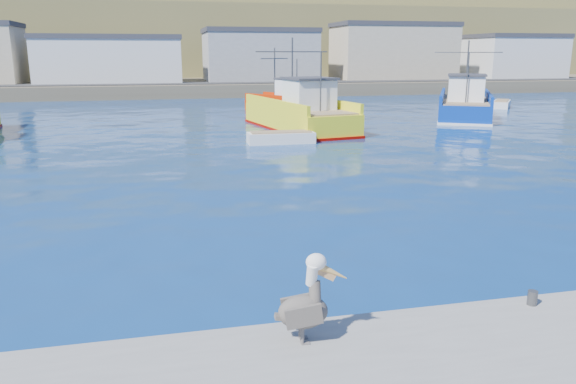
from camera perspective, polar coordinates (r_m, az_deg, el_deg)
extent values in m
plane|color=navy|center=(14.31, 5.18, -8.61)|extent=(260.00, 260.00, 0.00)
cylinder|color=#4C4C4C|center=(12.60, 23.57, -9.83)|extent=(0.20, 0.20, 0.30)
cube|color=brown|center=(84.77, -10.29, 10.61)|extent=(160.00, 30.00, 1.60)
cube|color=brown|center=(110.62, -11.13, 14.02)|extent=(180.00, 40.00, 14.00)
cube|color=brown|center=(130.72, -11.58, 16.15)|extent=(200.00, 40.00, 24.00)
cube|color=#2D2D2D|center=(73.76, -9.86, 10.82)|extent=(150.00, 5.00, 0.10)
cube|color=silver|center=(79.76, -17.57, 12.56)|extent=(18.00, 11.00, 5.50)
cube|color=#333338|center=(79.77, -17.74, 14.74)|extent=(18.36, 11.22, 0.60)
cube|color=gray|center=(80.80, -2.93, 13.53)|extent=(15.00, 10.00, 6.50)
cube|color=#333338|center=(80.85, -2.96, 16.05)|extent=(15.30, 10.20, 0.60)
cube|color=tan|center=(86.58, 10.60, 13.68)|extent=(17.00, 9.00, 7.50)
cube|color=#333338|center=(86.66, 10.73, 16.36)|extent=(17.34, 9.18, 0.60)
cube|color=silver|center=(96.25, 21.85, 12.50)|extent=(13.00, 10.00, 6.00)
cube|color=#333338|center=(96.28, 22.03, 14.46)|extent=(13.26, 10.20, 0.60)
cube|color=yellow|center=(41.45, 1.09, 7.46)|extent=(6.12, 12.33, 1.53)
cube|color=yellow|center=(42.16, 3.50, 9.07)|extent=(2.30, 11.42, 0.70)
cube|color=yellow|center=(40.59, -1.40, 8.90)|extent=(2.30, 11.42, 0.70)
cube|color=#8D0800|center=(41.54, 1.08, 6.48)|extent=(6.24, 12.58, 0.25)
cube|color=#8C7251|center=(41.37, 1.09, 8.58)|extent=(5.71, 11.81, 0.10)
cube|color=white|center=(39.68, 2.17, 9.87)|extent=(3.33, 3.41, 2.00)
cube|color=#333338|center=(39.62, 2.18, 11.45)|extent=(3.60, 3.80, 0.15)
cylinder|color=#4C4C4C|center=(42.29, 0.44, 12.03)|extent=(0.14, 0.14, 5.00)
cylinder|color=#4C4C4C|center=(38.04, 3.34, 11.03)|extent=(0.12, 0.12, 4.00)
cylinder|color=#4C4C4C|center=(42.26, 0.44, 14.06)|extent=(5.63, 1.10, 0.08)
cube|color=navy|center=(51.14, 17.46, 8.04)|extent=(9.08, 11.94, 1.49)
cube|color=navy|center=(51.12, 19.69, 9.11)|extent=(5.69, 9.90, 0.70)
cube|color=navy|center=(51.05, 15.42, 9.41)|extent=(5.69, 9.90, 0.70)
cube|color=silver|center=(51.21, 17.41, 7.27)|extent=(9.26, 12.18, 0.25)
cube|color=#8C7251|center=(51.07, 17.53, 8.93)|extent=(8.58, 11.38, 0.10)
cube|color=white|center=(49.29, 17.65, 9.99)|extent=(3.84, 3.86, 2.00)
cube|color=#333338|center=(49.24, 17.74, 11.26)|extent=(4.19, 4.26, 0.15)
cylinder|color=#4C4C4C|center=(52.09, 17.71, 11.71)|extent=(0.16, 0.16, 5.00)
cylinder|color=#4C4C4C|center=(47.53, 17.76, 10.94)|extent=(0.14, 0.14, 4.00)
cylinder|color=#4C4C4C|center=(52.06, 17.84, 13.35)|extent=(4.93, 2.81, 0.08)
cube|color=red|center=(54.41, -0.80, 8.70)|extent=(6.19, 7.31, 0.92)
cube|color=red|center=(55.25, 0.09, 9.62)|extent=(4.06, 5.78, 0.70)
cube|color=red|center=(53.44, -1.73, 9.47)|extent=(4.06, 5.78, 0.70)
cube|color=#8C7251|center=(54.36, -0.80, 9.23)|extent=(5.86, 6.96, 0.10)
cube|color=white|center=(53.57, 0.03, 10.29)|extent=(2.53, 2.51, 2.00)
cube|color=#333338|center=(53.51, 0.03, 11.46)|extent=(2.76, 2.75, 0.15)
cylinder|color=#4C4C4C|center=(54.70, -1.36, 11.83)|extent=(0.17, 0.17, 5.00)
cylinder|color=#4C4C4C|center=(52.81, 0.90, 11.21)|extent=(0.14, 0.14, 4.00)
cylinder|color=#4C4C4C|center=(54.66, -1.37, 13.40)|extent=(3.09, 2.17, 0.08)
cube|color=silver|center=(34.97, -0.72, 5.40)|extent=(4.16, 1.52, 0.83)
cube|color=#8C7251|center=(34.91, -0.72, 6.12)|extent=(3.74, 1.20, 0.08)
cube|color=silver|center=(61.91, 20.87, 8.26)|extent=(3.75, 4.27, 0.85)
cube|color=#8C7251|center=(61.87, 20.90, 8.68)|extent=(3.24, 3.74, 0.08)
cylinder|color=#595451|center=(10.17, 1.47, -14.38)|extent=(0.07, 0.07, 0.31)
cube|color=#595451|center=(10.25, 1.78, -15.07)|extent=(0.16, 0.14, 0.02)
cylinder|color=#595451|center=(10.34, 1.26, -13.87)|extent=(0.07, 0.07, 0.31)
cube|color=#595451|center=(10.42, 1.57, -14.55)|extent=(0.16, 0.14, 0.02)
ellipsoid|color=#38332D|center=(10.08, 1.54, -12.08)|extent=(0.93, 0.59, 0.61)
cube|color=#38332D|center=(9.85, 1.64, -12.55)|extent=(0.69, 0.12, 0.45)
cube|color=#38332D|center=(10.27, 1.14, -11.38)|extent=(0.69, 0.12, 0.45)
cube|color=#38332D|center=(10.05, -0.71, -12.60)|extent=(0.25, 0.18, 0.13)
cylinder|color=#38332D|center=(9.97, 2.75, -10.26)|extent=(0.23, 0.33, 0.49)
cylinder|color=white|center=(9.82, 2.46, -8.35)|extent=(0.22, 0.33, 0.46)
ellipsoid|color=white|center=(9.75, 2.87, -7.11)|extent=(0.38, 0.30, 0.31)
cone|color=gold|center=(9.88, 4.46, -8.06)|extent=(0.62, 0.19, 0.42)
cube|color=tan|center=(9.87, 3.82, -8.33)|extent=(0.38, 0.08, 0.27)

